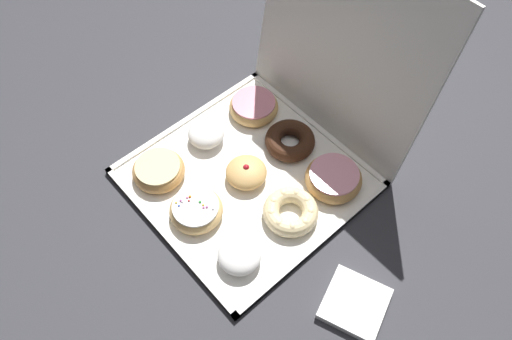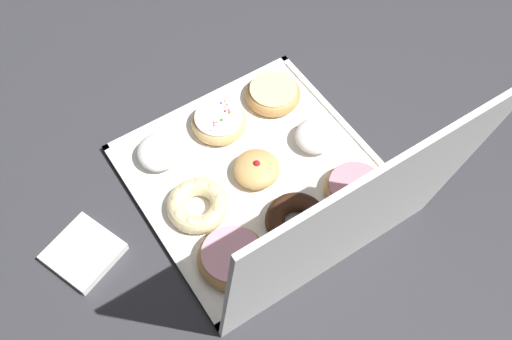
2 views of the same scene
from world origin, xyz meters
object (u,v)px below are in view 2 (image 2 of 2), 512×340
Objects in this scene: jelly_filled_donut_4 at (254,169)px; cruller_donut_5 at (198,205)px; powdered_filled_donut_2 at (159,152)px; sprinkle_donut_1 at (217,122)px; chocolate_cake_ring_donut_7 at (297,220)px; glazed_ring_donut_0 at (273,93)px; pink_frosted_donut_6 at (355,189)px; donut_box at (257,176)px; pink_frosted_donut_8 at (232,257)px; napkin_stack at (84,253)px; powdered_filled_donut_3 at (315,136)px.

cruller_donut_5 is (0.13, 0.01, -0.00)m from jelly_filled_donut_4.
sprinkle_donut_1 is at bearing -179.84° from powdered_filled_donut_2.
chocolate_cake_ring_donut_7 is (-0.13, 0.12, -0.00)m from cruller_donut_5.
glazed_ring_donut_0 is at bearing -151.58° from cruller_donut_5.
pink_frosted_donut_6 is at bearing 116.13° from sprinkle_donut_1.
donut_box is 0.19m from glazed_ring_donut_0.
pink_frosted_donut_8 is at bearing 43.52° from donut_box.
napkin_stack is (0.21, -0.04, -0.02)m from cruller_donut_5.
napkin_stack is at bearing -37.52° from pink_frosted_donut_8.
powdered_filled_donut_3 is at bearing -154.80° from pink_frosted_donut_8.
sprinkle_donut_1 is 0.99× the size of napkin_stack.
powdered_filled_donut_3 reaches higher than glazed_ring_donut_0.
sprinkle_donut_1 reaches higher than cruller_donut_5.
jelly_filled_donut_4 reaches higher than sprinkle_donut_1.
jelly_filled_donut_4 is 0.19m from pink_frosted_donut_6.
jelly_filled_donut_4 is 0.34m from napkin_stack.
powdered_filled_donut_3 is 0.73× the size of napkin_stack.
jelly_filled_donut_4 reaches higher than pink_frosted_donut_8.
powdered_filled_donut_2 is at bearing -88.33° from cruller_donut_5.
pink_frosted_donut_8 is at bearing 88.28° from cruller_donut_5.
napkin_stack is at bearing 26.05° from powdered_filled_donut_2.
cruller_donut_5 reaches higher than donut_box.
cruller_donut_5 is at bearing -43.02° from chocolate_cake_ring_donut_7.
chocolate_cake_ring_donut_7 is at bearing 179.33° from pink_frosted_donut_8.
powdered_filled_donut_2 is 0.77× the size of napkin_stack.
chocolate_cake_ring_donut_7 is at bearing 90.93° from donut_box.
sprinkle_donut_1 is at bearing -43.74° from powdered_filled_donut_3.
powdered_filled_donut_2 is 0.74× the size of pink_frosted_donut_6.
cruller_donut_5 is (0.27, 0.01, -0.00)m from powdered_filled_donut_3.
jelly_filled_donut_4 is at bearing 174.75° from napkin_stack.
jelly_filled_donut_4 is at bearing 89.88° from sprinkle_donut_1.
sprinkle_donut_1 is 0.20m from powdered_filled_donut_3.
powdered_filled_donut_2 is at bearing -26.39° from powdered_filled_donut_3.
glazed_ring_donut_0 is 1.33× the size of powdered_filled_donut_2.
napkin_stack reaches higher than donut_box.
pink_frosted_donut_8 is (0.13, 0.26, 0.00)m from sprinkle_donut_1.
donut_box is at bearing -177.69° from cruller_donut_5.
pink_frosted_donut_6 is at bearing 153.34° from cruller_donut_5.
pink_frosted_donut_8 is (-0.00, 0.26, 0.00)m from powdered_filled_donut_2.
napkin_stack is (0.34, -0.16, -0.02)m from chocolate_cake_ring_donut_7.
glazed_ring_donut_0 is 0.13m from sprinkle_donut_1.
pink_frosted_donut_8 is at bearing -1.71° from pink_frosted_donut_6.
chocolate_cake_ring_donut_7 is (-0.01, 0.13, -0.00)m from jelly_filled_donut_4.
donut_box is 0.03m from jelly_filled_donut_4.
powdered_filled_donut_2 is 0.19m from jelly_filled_donut_4.
donut_box is at bearing -136.48° from pink_frosted_donut_8.
sprinkle_donut_1 reaches higher than napkin_stack.
cruller_donut_5 is 0.94× the size of pink_frosted_donut_8.
jelly_filled_donut_4 is (0.00, 0.13, 0.00)m from sprinkle_donut_1.
sprinkle_donut_1 is 0.35m from napkin_stack.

